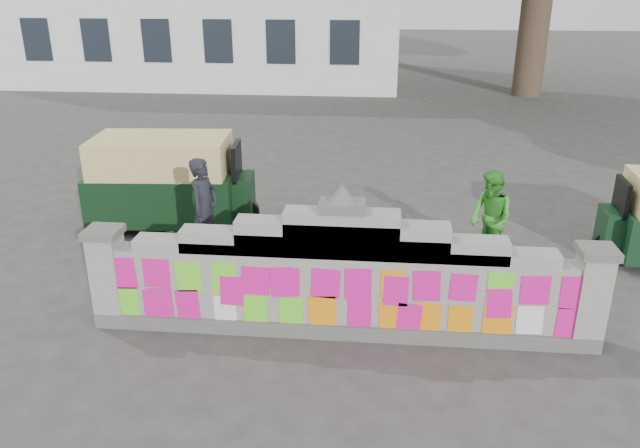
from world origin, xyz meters
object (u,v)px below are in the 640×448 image
object	(u,v)px
cyclist_rider	(206,225)
rickshaw_left	(168,181)
cyclist_bike	(207,244)
pedestrian	(490,218)

from	to	relation	value
cyclist_rider	rickshaw_left	bearing A→B (deg)	48.04
cyclist_bike	cyclist_rider	world-z (taller)	cyclist_rider
rickshaw_left	cyclist_bike	bearing A→B (deg)	-61.77
cyclist_bike	cyclist_rider	size ratio (longest dim) A/B	1.12
cyclist_rider	cyclist_bike	bearing A→B (deg)	0.00
pedestrian	rickshaw_left	size ratio (longest dim) A/B	0.50
rickshaw_left	pedestrian	bearing A→B (deg)	-15.42
pedestrian	cyclist_bike	bearing A→B (deg)	-109.86
cyclist_rider	pedestrian	distance (m)	4.42
cyclist_rider	pedestrian	size ratio (longest dim) A/B	1.05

